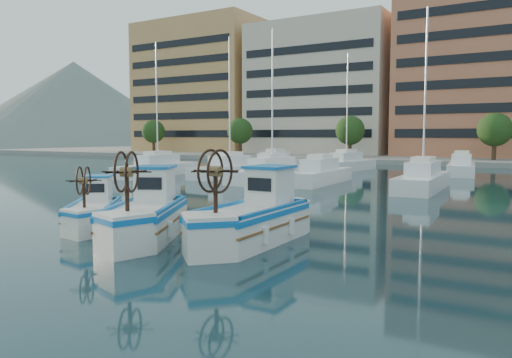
{
  "coord_description": "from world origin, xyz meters",
  "views": [
    {
      "loc": [
        10.42,
        -11.91,
        3.5
      ],
      "look_at": [
        -1.41,
        7.68,
        1.5
      ],
      "focal_mm": 35.0,
      "sensor_mm": 36.0,
      "label": 1
    }
  ],
  "objects": [
    {
      "name": "ground",
      "position": [
        0.0,
        0.0,
        0.0
      ],
      "size": [
        300.0,
        300.0,
        0.0
      ],
      "primitive_type": "plane",
      "color": "#1A3944",
      "rests_on": "ground"
    },
    {
      "name": "hill_west",
      "position": [
        -140.0,
        110.0,
        0.0
      ],
      "size": [
        180.0,
        180.0,
        60.0
      ],
      "primitive_type": "cone",
      "color": "slate",
      "rests_on": "ground"
    },
    {
      "name": "yacht_marina",
      "position": [
        -4.05,
        27.3,
        0.53
      ],
      "size": [
        38.88,
        23.87,
        11.5
      ],
      "color": "white",
      "rests_on": "ground"
    },
    {
      "name": "fishing_boat_a",
      "position": [
        -4.65,
        1.05,
        0.67
      ],
      "size": [
        3.56,
        3.91,
        2.44
      ],
      "rotation": [
        0.0,
        0.0,
        0.67
      ],
      "color": "white",
      "rests_on": "ground"
    },
    {
      "name": "fishing_boat_b",
      "position": [
        -1.53,
        0.63,
        0.84
      ],
      "size": [
        3.93,
        5.04,
        3.05
      ],
      "rotation": [
        0.0,
        0.0,
        0.49
      ],
      "color": "white",
      "rests_on": "ground"
    },
    {
      "name": "fishing_boat_c",
      "position": [
        1.97,
        1.87,
        0.86
      ],
      "size": [
        2.13,
        5.03,
        3.12
      ],
      "rotation": [
        0.0,
        0.0,
        0.02
      ],
      "color": "white",
      "rests_on": "ground"
    }
  ]
}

